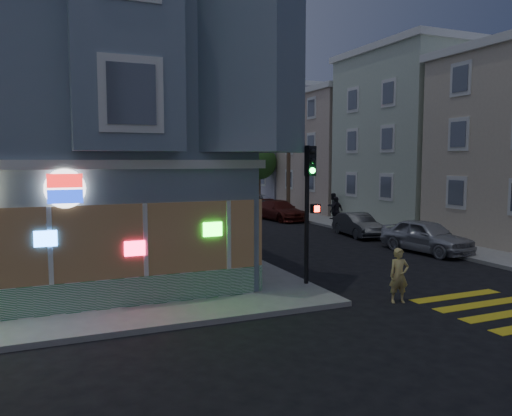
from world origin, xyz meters
TOP-DOWN VIEW (x-y plane):
  - ground at (0.00, 0.00)m, footprint 120.00×120.00m
  - sidewalk_ne at (23.00, 23.00)m, footprint 24.00×42.00m
  - corner_building at (-6.00, 10.98)m, footprint 14.60×14.60m
  - row_house_b at (19.50, 16.00)m, footprint 12.00×8.60m
  - row_house_c at (19.50, 25.00)m, footprint 12.00×8.60m
  - row_house_d at (19.50, 34.00)m, footprint 12.00×8.60m
  - utility_pole at (12.00, 24.00)m, footprint 2.20×0.30m
  - street_tree_near at (12.20, 30.00)m, footprint 3.00×3.00m
  - street_tree_far at (12.20, 38.00)m, footprint 3.00×3.00m
  - running_child at (4.46, 1.80)m, footprint 0.66×0.52m
  - pedestrian_a at (13.00, 19.28)m, footprint 0.96×0.81m
  - pedestrian_b at (11.30, 16.11)m, footprint 1.12×0.70m
  - parked_car_a at (10.70, 7.68)m, footprint 2.31×4.54m
  - parked_car_b at (10.63, 12.88)m, footprint 1.84×3.96m
  - parked_car_c at (9.88, 21.11)m, footprint 2.48×4.89m
  - parked_car_d at (10.51, 26.31)m, footprint 2.58×5.16m
  - traffic_signal at (2.82, 4.20)m, footprint 0.53×0.50m
  - fire_hydrant at (13.00, 9.98)m, footprint 0.44×0.25m

SIDE VIEW (x-z plane):
  - ground at x=0.00m, z-range 0.00..0.00m
  - sidewalk_ne at x=23.00m, z-range 0.00..0.15m
  - fire_hydrant at x=13.00m, z-range 0.17..0.93m
  - parked_car_b at x=10.63m, z-range 0.00..1.26m
  - parked_car_c at x=9.88m, z-range 0.00..1.36m
  - parked_car_d at x=10.51m, z-range 0.00..1.40m
  - parked_car_a at x=10.70m, z-range 0.00..1.48m
  - running_child at x=4.46m, z-range 0.00..1.59m
  - pedestrian_a at x=13.00m, z-range 0.15..1.90m
  - pedestrian_b at x=11.30m, z-range 0.15..1.93m
  - traffic_signal at x=2.82m, z-range 0.93..5.35m
  - street_tree_near at x=12.20m, z-range 1.29..6.59m
  - street_tree_far at x=12.20m, z-range 1.29..6.59m
  - row_house_c at x=19.50m, z-range 0.15..9.15m
  - utility_pole at x=12.00m, z-range 0.30..9.30m
  - row_house_b at x=19.50m, z-range 0.15..10.65m
  - row_house_d at x=19.50m, z-range 0.15..10.65m
  - corner_building at x=-6.00m, z-range 0.12..11.52m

